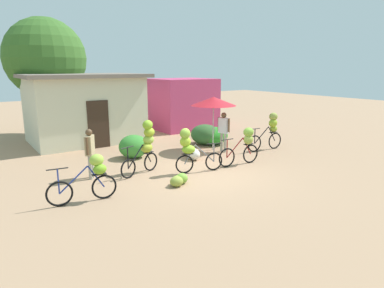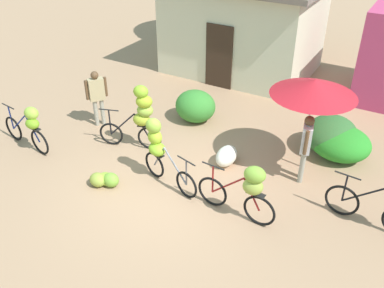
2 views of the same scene
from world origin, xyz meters
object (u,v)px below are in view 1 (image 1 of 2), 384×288
building_low (84,107)px  bicycle_by_shop (245,143)px  market_umbrella (214,101)px  produce_sack (193,154)px  person_vendor (224,128)px  bicycle_leftmost (91,175)px  person_bystander (90,149)px  shop_pink (182,104)px  bicycle_center_loaded (190,148)px  bicycle_near_pile (146,143)px  bicycle_rightmost (270,129)px  tree_behind_building (45,58)px  banana_pile_on_ground (179,180)px

building_low → bicycle_by_shop: building_low is taller
market_umbrella → bicycle_by_shop: size_ratio=1.28×
produce_sack → person_vendor: size_ratio=0.44×
bicycle_leftmost → person_vendor: bearing=19.1°
person_vendor → person_bystander: (-5.48, -0.31, -0.04)m
market_umbrella → bicycle_leftmost: (-5.93, -2.61, -1.32)m
shop_pink → bicycle_leftmost: (-7.72, -7.69, -0.68)m
shop_pink → bicycle_center_loaded: 8.38m
market_umbrella → person_bystander: (-5.35, -0.81, -1.07)m
building_low → market_umbrella: building_low is taller
bicycle_near_pile → bicycle_rightmost: bicycle_near_pile is taller
bicycle_near_pile → market_umbrella: bearing=18.3°
shop_pink → tree_behind_building: (-6.57, 1.78, 2.38)m
banana_pile_on_ground → produce_sack: bearing=47.0°
tree_behind_building → shop_pink: bearing=-15.1°
bicycle_leftmost → person_bystander: (0.58, 1.80, 0.25)m
shop_pink → bicycle_by_shop: 7.74m
banana_pile_on_ground → person_vendor: person_vendor is taller
bicycle_by_shop → bicycle_rightmost: bicycle_rightmost is taller
banana_pile_on_ground → produce_sack: size_ratio=0.95×
building_low → shop_pink: bearing=3.4°
bicycle_center_loaded → person_bystander: bearing=155.9°
building_low → banana_pile_on_ground: (0.25, -7.60, -1.40)m
shop_pink → banana_pile_on_ground: bearing=-123.6°
building_low → market_umbrella: bearing=-52.0°
person_vendor → person_bystander: person_vendor is taller
bicycle_near_pile → person_bystander: bearing=166.6°
person_bystander → produce_sack: bearing=0.3°
building_low → produce_sack: size_ratio=7.38×
building_low → bicycle_leftmost: 7.74m
bicycle_center_loaded → person_vendor: bearing=30.3°
shop_pink → bicycle_rightmost: 6.39m
person_bystander → tree_behind_building: bearing=85.7°
bicycle_by_shop → bicycle_rightmost: size_ratio=0.97×
building_low → person_vendor: size_ratio=3.24×
market_umbrella → bicycle_leftmost: bearing=-156.3°
market_umbrella → bicycle_center_loaded: size_ratio=1.38×
bicycle_near_pile → bicycle_by_shop: bicycle_near_pile is taller
building_low → banana_pile_on_ground: size_ratio=7.78×
bicycle_center_loaded → bicycle_rightmost: 4.59m
produce_sack → person_bystander: (-3.79, -0.02, 0.71)m
bicycle_leftmost → bicycle_near_pile: bicycle_near_pile is taller
market_umbrella → banana_pile_on_ground: bearing=-140.7°
market_umbrella → produce_sack: 2.49m
bicycle_center_loaded → person_bystander: (-2.81, 1.26, 0.10)m
bicycle_center_loaded → shop_pink: bearing=58.8°
shop_pink → tree_behind_building: size_ratio=0.57×
bicycle_leftmost → bicycle_by_shop: (5.52, 0.29, 0.09)m
bicycle_rightmost → banana_pile_on_ground: bearing=-164.0°
bicycle_near_pile → banana_pile_on_ground: bicycle_near_pile is taller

